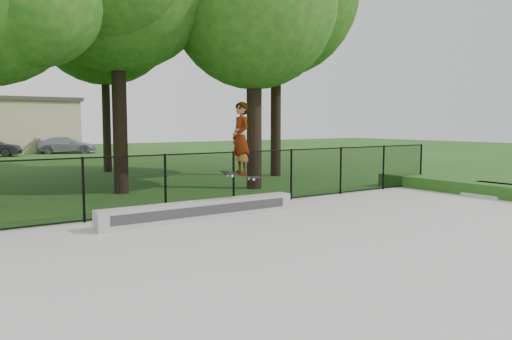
# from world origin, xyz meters

# --- Properties ---
(ground) EXTENTS (100.00, 100.00, 0.00)m
(ground) POSITION_xyz_m (0.00, 0.00, 0.00)
(ground) COLOR #264914
(ground) RESTS_ON ground
(concrete_slab) EXTENTS (14.00, 12.00, 0.06)m
(concrete_slab) POSITION_xyz_m (0.00, 0.00, 0.03)
(concrete_slab) COLOR #ACADA7
(concrete_slab) RESTS_ON ground
(grind_ledge) EXTENTS (4.97, 0.40, 0.44)m
(grind_ledge) POSITION_xyz_m (-1.63, 4.70, 0.28)
(grind_ledge) COLOR #989894
(grind_ledge) RESTS_ON concrete_slab
(car_c) EXTENTS (4.34, 3.07, 1.25)m
(car_c) POSITION_xyz_m (2.60, 34.07, 0.63)
(car_c) COLOR gray
(car_c) RESTS_ON ground
(skater_airborne) EXTENTS (0.82, 0.66, 1.90)m
(skater_airborne) POSITION_xyz_m (-0.73, 4.41, 1.92)
(skater_airborne) COLOR black
(skater_airborne) RESTS_ON ground
(chainlink_fence) EXTENTS (16.06, 0.06, 1.50)m
(chainlink_fence) POSITION_xyz_m (0.00, 5.90, 0.81)
(chainlink_fence) COLOR black
(chainlink_fence) RESTS_ON concrete_slab
(concrete_steps) EXTENTS (1.07, 1.20, 0.45)m
(concrete_steps) POSITION_xyz_m (7.59, 3.00, 0.17)
(concrete_steps) COLOR #ACADA7
(concrete_steps) RESTS_ON ground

